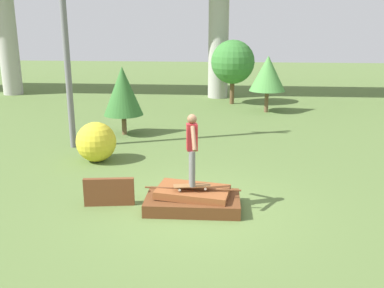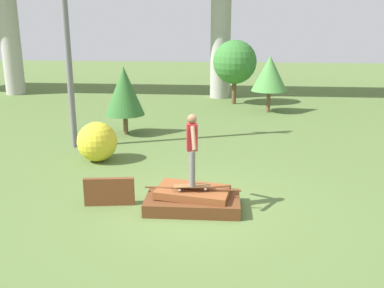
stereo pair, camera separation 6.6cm
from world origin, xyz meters
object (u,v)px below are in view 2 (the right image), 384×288
(skateboard, at_px, (192,186))
(tree_behind_left, at_px, (124,91))
(utility_pole, at_px, (66,23))
(bush_yellow_flowering, at_px, (97,142))
(tree_behind_right, at_px, (270,74))
(tree_mid_back, at_px, (235,62))
(skater, at_px, (192,145))

(skateboard, relative_size, tree_behind_left, 0.33)
(utility_pole, xyz_separation_m, bush_yellow_flowering, (1.26, -1.43, -3.41))
(tree_behind_right, height_order, bush_yellow_flowering, tree_behind_right)
(skateboard, relative_size, tree_mid_back, 0.26)
(skater, bearing_deg, tree_behind_right, 77.89)
(bush_yellow_flowering, bearing_deg, skateboard, -45.71)
(tree_behind_right, distance_m, bush_yellow_flowering, 9.93)
(bush_yellow_flowering, bearing_deg, tree_behind_right, 55.39)
(skater, distance_m, tree_behind_left, 7.26)
(bush_yellow_flowering, bearing_deg, tree_mid_back, 68.67)
(skater, bearing_deg, utility_pole, 133.42)
(utility_pole, relative_size, tree_mid_back, 2.39)
(skateboard, xyz_separation_m, bush_yellow_flowering, (-3.16, 3.24, 0.03))
(tree_mid_back, xyz_separation_m, bush_yellow_flowering, (-3.98, -10.21, -1.54))
(utility_pole, bearing_deg, skateboard, -46.58)
(skater, bearing_deg, tree_behind_left, 115.71)
(skater, relative_size, bush_yellow_flowering, 1.32)
(skater, bearing_deg, skateboard, 153.43)
(tree_behind_left, xyz_separation_m, tree_behind_right, (5.59, 4.82, 0.18))
(utility_pole, bearing_deg, tree_mid_back, 59.13)
(tree_behind_left, bearing_deg, tree_behind_right, 40.77)
(skateboard, height_order, skater, skater)
(utility_pole, distance_m, tree_behind_left, 3.29)
(tree_behind_left, height_order, tree_behind_right, tree_behind_right)
(tree_behind_right, bearing_deg, tree_behind_left, -139.23)
(bush_yellow_flowering, bearing_deg, tree_behind_left, 89.75)
(skateboard, distance_m, skater, 0.91)
(skateboard, xyz_separation_m, utility_pole, (-4.42, 4.67, 3.44))
(tree_mid_back, bearing_deg, tree_behind_left, -119.88)
(utility_pole, xyz_separation_m, tree_behind_right, (6.86, 6.68, -2.21))
(skateboard, height_order, tree_mid_back, tree_mid_back)
(tree_behind_left, relative_size, bush_yellow_flowering, 2.12)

